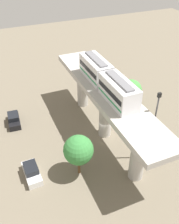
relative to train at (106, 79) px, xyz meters
The scene contains 9 objects.
ground_plane 9.61m from the train, 90.00° to the right, with size 120.00×120.00×0.00m, color #706654.
viaduct 3.57m from the train, 90.00° to the right, with size 5.20×28.00×8.08m.
train is the anchor object (origin of this frame).
parked_car_white 15.74m from the train, 162.01° to the right, with size 1.92×4.25×1.76m.
parked_car_black 17.41m from the train, 147.14° to the left, with size 2.11×4.32×1.76m.
tree_near_viaduct 10.72m from the train, 33.09° to the left, with size 3.89×3.89×5.42m.
tree_mid_lot 15.32m from the train, 61.60° to the left, with size 2.63×2.63×4.06m.
tree_far_corner 10.37m from the train, 137.94° to the right, with size 3.81×3.81×6.02m.
signal_post 8.75m from the train, 64.55° to the right, with size 0.44×0.28×10.68m.
Camera 1 is at (-14.14, -26.93, 26.20)m, focal length 40.58 mm.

